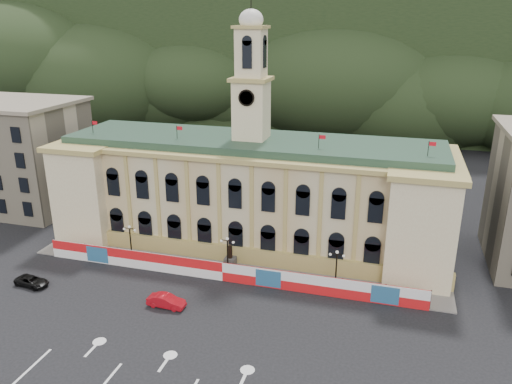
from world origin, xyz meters
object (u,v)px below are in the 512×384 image
(statue, at_px, (230,262))
(lamp_center, at_px, (228,252))
(red_sedan, at_px, (166,301))
(black_suv, at_px, (32,281))

(statue, distance_m, lamp_center, 2.14)
(statue, distance_m, red_sedan, 11.37)
(lamp_center, height_order, red_sedan, lamp_center)
(red_sedan, relative_size, black_suv, 0.98)
(lamp_center, distance_m, red_sedan, 10.70)
(statue, relative_size, red_sedan, 0.82)
(statue, xyz_separation_m, lamp_center, (0.00, -1.00, 1.89))
(statue, bearing_deg, red_sedan, -111.75)
(lamp_center, distance_m, black_suv, 24.60)
(red_sedan, bearing_deg, black_suv, 92.32)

